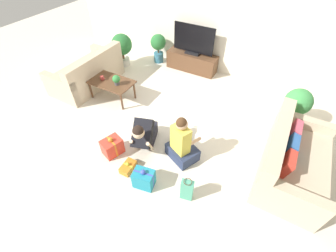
% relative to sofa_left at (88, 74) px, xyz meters
% --- Properties ---
extents(ground_plane, '(16.00, 16.00, 0.00)m').
position_rel_sofa_left_xyz_m(ground_plane, '(2.38, -0.44, -0.31)').
color(ground_plane, beige).
extents(wall_back, '(8.40, 0.06, 2.60)m').
position_rel_sofa_left_xyz_m(wall_back, '(2.38, 2.19, 0.99)').
color(wall_back, silver).
rests_on(wall_back, ground_plane).
extents(sofa_left, '(0.94, 1.75, 0.86)m').
position_rel_sofa_left_xyz_m(sofa_left, '(0.00, 0.00, 0.00)').
color(sofa_left, '#C6B293').
rests_on(sofa_left, ground_plane).
extents(sofa_right, '(0.94, 1.75, 0.86)m').
position_rel_sofa_left_xyz_m(sofa_right, '(4.75, -0.39, 0.00)').
color(sofa_right, '#C6B293').
rests_on(sofa_right, ground_plane).
extents(coffee_table, '(1.01, 0.60, 0.46)m').
position_rel_sofa_left_xyz_m(coffee_table, '(0.88, -0.16, 0.10)').
color(coffee_table, brown).
rests_on(coffee_table, ground_plane).
extents(tv_console, '(1.35, 0.42, 0.47)m').
position_rel_sofa_left_xyz_m(tv_console, '(1.94, 1.91, -0.07)').
color(tv_console, brown).
rests_on(tv_console, ground_plane).
extents(tv, '(1.09, 0.20, 0.74)m').
position_rel_sofa_left_xyz_m(tv, '(1.94, 1.91, 0.50)').
color(tv, black).
rests_on(tv, tv_console).
extents(potted_plant_corner_left, '(0.55, 0.55, 0.87)m').
position_rel_sofa_left_xyz_m(potted_plant_corner_left, '(0.14, 1.23, 0.23)').
color(potted_plant_corner_left, beige).
rests_on(potted_plant_corner_left, ground_plane).
extents(potted_plant_back_left, '(0.42, 0.42, 0.79)m').
position_rel_sofa_left_xyz_m(potted_plant_back_left, '(0.91, 1.86, 0.18)').
color(potted_plant_back_left, '#336B84').
rests_on(potted_plant_back_left, ground_plane).
extents(potted_plant_corner_right, '(0.50, 0.50, 0.87)m').
position_rel_sofa_left_xyz_m(potted_plant_corner_right, '(4.61, 0.84, 0.22)').
color(potted_plant_corner_right, '#4C4C51').
rests_on(potted_plant_corner_right, ground_plane).
extents(person_kneeling, '(0.54, 0.83, 0.80)m').
position_rel_sofa_left_xyz_m(person_kneeling, '(2.38, -1.07, 0.05)').
color(person_kneeling, '#23232D').
rests_on(person_kneeling, ground_plane).
extents(person_sitting, '(0.64, 0.60, 0.96)m').
position_rel_sofa_left_xyz_m(person_sitting, '(3.07, -0.96, 0.04)').
color(person_sitting, '#283351').
rests_on(person_sitting, ground_plane).
extents(dog, '(0.15, 0.48, 0.34)m').
position_rel_sofa_left_xyz_m(dog, '(2.78, -0.58, -0.07)').
color(dog, black).
rests_on(dog, ground_plane).
extents(gift_box_a, '(0.36, 0.41, 0.39)m').
position_rel_sofa_left_xyz_m(gift_box_a, '(1.93, -1.47, -0.15)').
color(gift_box_a, red).
rests_on(gift_box_a, ground_plane).
extents(gift_box_b, '(0.19, 0.30, 0.18)m').
position_rel_sofa_left_xyz_m(gift_box_b, '(2.40, -1.64, -0.24)').
color(gift_box_b, orange).
rests_on(gift_box_b, ground_plane).
extents(gift_box_c, '(0.36, 0.29, 0.39)m').
position_rel_sofa_left_xyz_m(gift_box_c, '(2.80, -1.75, -0.14)').
color(gift_box_c, teal).
rests_on(gift_box_c, ground_plane).
extents(gift_bag_a, '(0.20, 0.15, 0.44)m').
position_rel_sofa_left_xyz_m(gift_bag_a, '(3.49, -1.62, -0.10)').
color(gift_bag_a, '#4CA384').
rests_on(gift_bag_a, ground_plane).
extents(mug, '(0.12, 0.08, 0.09)m').
position_rel_sofa_left_xyz_m(mug, '(0.68, -0.20, 0.20)').
color(mug, '#B23D38').
rests_on(mug, coffee_table).
extents(tabletop_plant, '(0.17, 0.17, 0.22)m').
position_rel_sofa_left_xyz_m(tabletop_plant, '(1.09, -0.19, 0.27)').
color(tabletop_plant, '#4C4C51').
rests_on(tabletop_plant, coffee_table).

